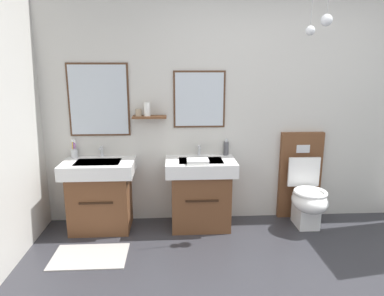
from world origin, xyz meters
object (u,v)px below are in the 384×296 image
(vanity_sink_left, at_px, (100,193))
(toothbrush_cup, at_px, (74,152))
(toilet, at_px, (305,191))
(soap_dispenser, at_px, (226,148))
(vanity_sink_right, at_px, (200,191))
(folded_hand_towel, at_px, (198,162))

(vanity_sink_left, relative_size, toothbrush_cup, 3.70)
(toilet, relative_size, soap_dispenser, 5.42)
(vanity_sink_right, relative_size, toothbrush_cup, 3.70)
(soap_dispenser, relative_size, folded_hand_towel, 0.84)
(toothbrush_cup, bearing_deg, vanity_sink_left, -30.87)
(vanity_sink_right, relative_size, toilet, 0.75)
(toothbrush_cup, bearing_deg, soap_dispenser, 0.35)
(toilet, bearing_deg, vanity_sink_right, -179.40)
(toilet, xyz_separation_m, soap_dispenser, (-0.86, 0.17, 0.45))
(toilet, height_order, toothbrush_cup, toilet)
(soap_dispenser, bearing_deg, vanity_sink_right, -148.55)
(toothbrush_cup, xyz_separation_m, folded_hand_towel, (1.32, -0.32, -0.03))
(toilet, relative_size, toothbrush_cup, 4.92)
(soap_dispenser, bearing_deg, toilet, -11.26)
(vanity_sink_left, bearing_deg, toilet, 0.31)
(vanity_sink_left, distance_m, soap_dispenser, 1.45)
(vanity_sink_right, distance_m, soap_dispenser, 0.56)
(toothbrush_cup, relative_size, folded_hand_towel, 0.92)
(toilet, xyz_separation_m, folded_hand_towel, (-1.20, -0.16, 0.40))
(toothbrush_cup, bearing_deg, vanity_sink_right, -7.26)
(vanity_sink_right, distance_m, folded_hand_towel, 0.41)
(toilet, distance_m, toothbrush_cup, 2.56)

